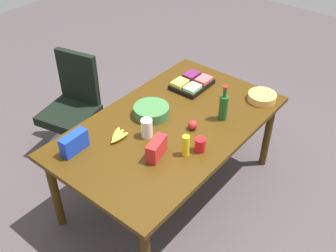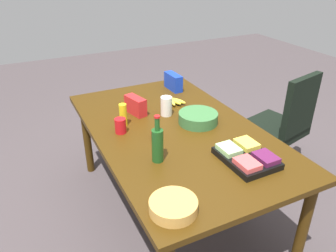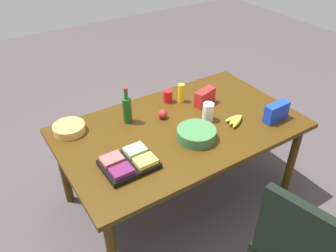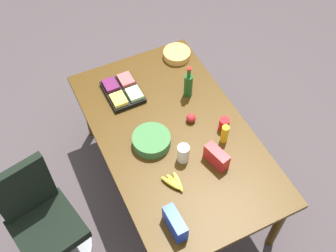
{
  "view_description": "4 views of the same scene",
  "coord_description": "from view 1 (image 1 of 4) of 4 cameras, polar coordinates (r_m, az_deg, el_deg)",
  "views": [
    {
      "loc": [
        -2.0,
        -1.6,
        2.72
      ],
      "look_at": [
        -0.08,
        -0.04,
        0.82
      ],
      "focal_mm": 42.59,
      "sensor_mm": 36.0,
      "label": 1
    },
    {
      "loc": [
        1.9,
        -0.99,
        1.93
      ],
      "look_at": [
        -0.01,
        -0.05,
        0.8
      ],
      "focal_mm": 35.51,
      "sensor_mm": 36.0,
      "label": 2
    },
    {
      "loc": [
        1.3,
        1.83,
        2.34
      ],
      "look_at": [
        0.12,
        -0.01,
        0.82
      ],
      "focal_mm": 36.64,
      "sensor_mm": 36.0,
      "label": 3
    },
    {
      "loc": [
        -1.71,
        0.88,
        3.42
      ],
      "look_at": [
        0.04,
        0.04,
        0.86
      ],
      "focal_mm": 44.49,
      "sensor_mm": 36.0,
      "label": 4
    }
  ],
  "objects": [
    {
      "name": "red_solo_cup",
      "position": [
        2.94,
        4.62,
        -2.71
      ],
      "size": [
        0.1,
        0.1,
        0.11
      ],
      "primitive_type": "cylinder",
      "rotation": [
        0.0,
        0.0,
        -0.32
      ],
      "color": "red",
      "rests_on": "conference_table"
    },
    {
      "name": "chip_bowl",
      "position": [
        3.58,
        13.3,
        4.07
      ],
      "size": [
        0.29,
        0.29,
        0.06
      ],
      "primitive_type": "cylinder",
      "rotation": [
        0.0,
        0.0,
        -0.21
      ],
      "color": "gold",
      "rests_on": "conference_table"
    },
    {
      "name": "wine_bottle",
      "position": [
        3.24,
        7.93,
        2.77
      ],
      "size": [
        0.09,
        0.09,
        0.31
      ],
      "color": "#1C4D1C",
      "rests_on": "conference_table"
    },
    {
      "name": "salad_bowl",
      "position": [
        3.29,
        -2.39,
        2.18
      ],
      "size": [
        0.3,
        0.3,
        0.08
      ],
      "primitive_type": "cylinder",
      "rotation": [
        0.0,
        0.0,
        -0.02
      ],
      "color": "#396F3A",
      "rests_on": "conference_table"
    },
    {
      "name": "ground_plane",
      "position": [
        3.74,
        0.31,
        -9.14
      ],
      "size": [
        10.0,
        10.0,
        0.0
      ],
      "primitive_type": "plane",
      "color": "#473E40"
    },
    {
      "name": "banana_bunch",
      "position": [
        3.08,
        -7.2,
        -1.41
      ],
      "size": [
        0.18,
        0.13,
        0.04
      ],
      "color": "yellow",
      "rests_on": "conference_table"
    },
    {
      "name": "office_chair",
      "position": [
        4.08,
        -13.39,
        1.5
      ],
      "size": [
        0.58,
        0.58,
        1.01
      ],
      "color": "gray",
      "rests_on": "ground"
    },
    {
      "name": "mayo_jar",
      "position": [
        3.05,
        -3.06,
        -0.31
      ],
      "size": [
        0.1,
        0.1,
        0.15
      ],
      "primitive_type": "cylinder",
      "rotation": [
        0.0,
        0.0,
        0.08
      ],
      "color": "white",
      "rests_on": "conference_table"
    },
    {
      "name": "mustard_bottle",
      "position": [
        2.88,
        2.55,
        -2.81
      ],
      "size": [
        0.07,
        0.07,
        0.17
      ],
      "primitive_type": "cylinder",
      "rotation": [
        0.0,
        0.0,
        0.23
      ],
      "color": "yellow",
      "rests_on": "conference_table"
    },
    {
      "name": "fruit_platter",
      "position": [
        3.68,
        3.43,
        6.12
      ],
      "size": [
        0.36,
        0.28,
        0.07
      ],
      "color": "black",
      "rests_on": "conference_table"
    },
    {
      "name": "apple_red",
      "position": [
        3.15,
        3.55,
        0.15
      ],
      "size": [
        0.09,
        0.09,
        0.08
      ],
      "primitive_type": "sphere",
      "rotation": [
        0.0,
        0.0,
        -0.15
      ],
      "color": "#AC2124",
      "rests_on": "conference_table"
    },
    {
      "name": "chip_bag_red",
      "position": [
        2.87,
        -1.66,
        -3.25
      ],
      "size": [
        0.21,
        0.13,
        0.14
      ],
      "primitive_type": "cube",
      "rotation": [
        0.0,
        0.0,
        0.25
      ],
      "color": "red",
      "rests_on": "conference_table"
    },
    {
      "name": "chip_bag_blue",
      "position": [
        2.99,
        -13.28,
        -2.37
      ],
      "size": [
        0.22,
        0.09,
        0.15
      ],
      "primitive_type": "cube",
      "rotation": [
        0.0,
        0.0,
        0.04
      ],
      "color": "#1639BF",
      "rests_on": "conference_table"
    },
    {
      "name": "conference_table",
      "position": [
        3.26,
        0.35,
        -0.7
      ],
      "size": [
        1.92,
        1.15,
        0.77
      ],
      "color": "#3F2809",
      "rests_on": "ground"
    }
  ]
}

